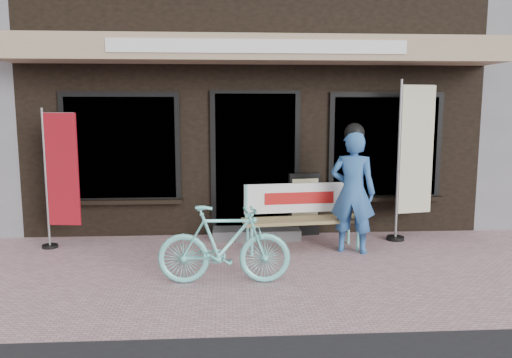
{
  "coord_description": "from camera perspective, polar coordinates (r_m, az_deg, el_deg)",
  "views": [
    {
      "loc": [
        -0.46,
        -5.53,
        1.95
      ],
      "look_at": [
        -0.07,
        0.7,
        1.05
      ],
      "focal_mm": 35.0,
      "sensor_mm": 36.0,
      "label": 1
    }
  ],
  "objects": [
    {
      "name": "bench",
      "position": [
        6.95,
        5.16,
        -3.65
      ],
      "size": [
        1.69,
        0.59,
        0.9
      ],
      "rotation": [
        0.0,
        0.0,
        0.1
      ],
      "color": "#70DBD2",
      "rests_on": "ground"
    },
    {
      "name": "nobori_red",
      "position": [
        7.34,
        -21.51,
        0.21
      ],
      "size": [
        0.57,
        0.23,
        1.94
      ],
      "rotation": [
        0.0,
        0.0,
        -0.11
      ],
      "color": "gray",
      "rests_on": "ground"
    },
    {
      "name": "nobori_cream",
      "position": [
        7.63,
        17.5,
        2.26
      ],
      "size": [
        0.7,
        0.3,
        2.34
      ],
      "rotation": [
        0.0,
        0.0,
        0.19
      ],
      "color": "gray",
      "rests_on": "ground"
    },
    {
      "name": "person",
      "position": [
        6.79,
        11.0,
        -1.2
      ],
      "size": [
        0.7,
        0.59,
        1.74
      ],
      "rotation": [
        0.0,
        0.0,
        -0.38
      ],
      "color": "#2F60A3",
      "rests_on": "ground"
    },
    {
      "name": "menu_stand",
      "position": [
        7.65,
        5.51,
        -2.81
      ],
      "size": [
        0.49,
        0.18,
        0.96
      ],
      "rotation": [
        0.0,
        0.0,
        0.16
      ],
      "color": "black",
      "rests_on": "ground"
    },
    {
      "name": "storefront",
      "position": [
        10.55,
        -1.11,
        13.88
      ],
      "size": [
        7.0,
        6.77,
        6.0
      ],
      "color": "black",
      "rests_on": "ground"
    },
    {
      "name": "ground",
      "position": [
        5.88,
        1.13,
        -11.17
      ],
      "size": [
        70.0,
        70.0,
        0.0
      ],
      "primitive_type": "plane",
      "color": "#C1949A",
      "rests_on": "ground"
    },
    {
      "name": "bicycle",
      "position": [
        5.57,
        -3.66,
        -7.5
      ],
      "size": [
        1.49,
        0.47,
        0.89
      ],
      "primitive_type": "imported",
      "rotation": [
        0.0,
        0.0,
        1.53
      ],
      "color": "#70DBD2",
      "rests_on": "ground"
    }
  ]
}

